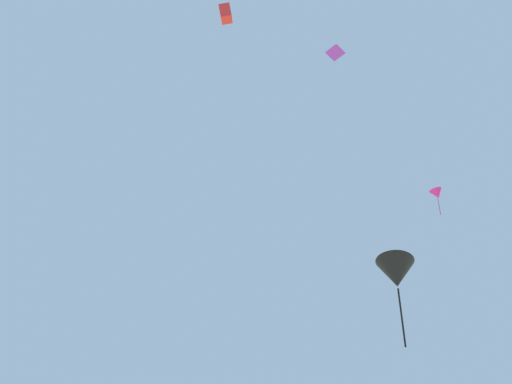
{
  "coord_description": "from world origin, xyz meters",
  "views": [
    {
      "loc": [
        2.05,
        0.26,
        0.5
      ],
      "look_at": [
        0.4,
        2.88,
        2.03
      ],
      "focal_mm": 34.93,
      "sensor_mm": 36.0,
      "label": 1
    }
  ],
  "objects": [
    {
      "name": "distant_kite_red_low_left",
      "position": [
        -9.04,
        15.01,
        19.54
      ],
      "size": [
        0.86,
        0.82,
        0.96
      ],
      "color": "red"
    },
    {
      "name": "distant_kite_black_mid_left",
      "position": [
        -1.89,
        14.03,
        4.68
      ],
      "size": [
        1.4,
        1.52,
        2.66
      ],
      "color": "black"
    },
    {
      "name": "distant_kite_purple_high_left",
      "position": [
        -5.2,
        19.63,
        18.7
      ],
      "size": [
        1.06,
        1.05,
        0.32
      ],
      "color": "purple"
    },
    {
      "name": "distant_kite_magenta_low_right",
      "position": [
        -3.58,
        31.77,
        14.98
      ],
      "size": [
        0.98,
        0.95,
        1.96
      ],
      "color": "#DB2393"
    }
  ]
}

